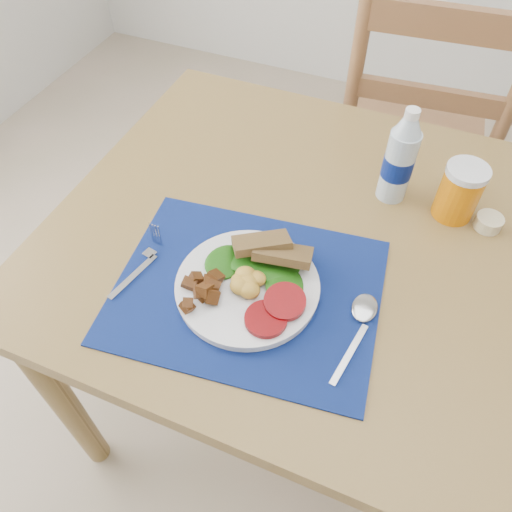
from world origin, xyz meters
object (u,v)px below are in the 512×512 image
at_px(breakfast_plate, 244,284).
at_px(juice_glass, 459,193).
at_px(chair_far, 418,122).
at_px(water_bottle, 399,160).

xyz_separation_m(breakfast_plate, juice_glass, (0.31, 0.34, 0.03)).
relative_size(chair_far, water_bottle, 5.75).
distance_m(breakfast_plate, water_bottle, 0.40).
relative_size(chair_far, juice_glass, 10.80).
distance_m(chair_far, breakfast_plate, 0.89).
bearing_deg(breakfast_plate, chair_far, 53.37).
relative_size(breakfast_plate, water_bottle, 1.21).
distance_m(breakfast_plate, juice_glass, 0.47).
xyz_separation_m(chair_far, juice_glass, (0.13, -0.51, 0.20)).
xyz_separation_m(chair_far, water_bottle, (-0.00, -0.50, 0.24)).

